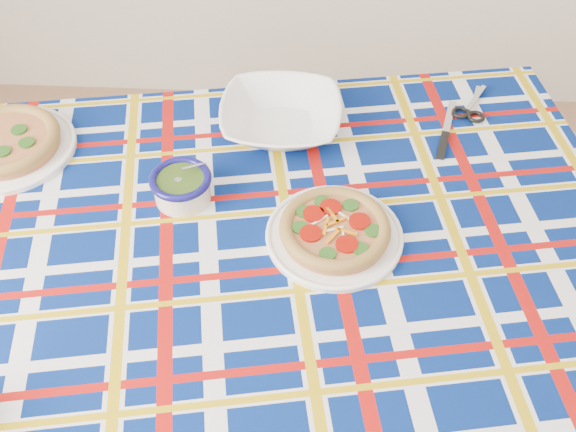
# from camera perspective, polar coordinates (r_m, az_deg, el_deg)

# --- Properties ---
(dining_table) EXTENTS (1.66, 1.20, 0.72)m
(dining_table) POSITION_cam_1_polar(r_m,az_deg,el_deg) (1.34, -3.38, -3.55)
(dining_table) COLOR brown
(dining_table) RESTS_ON floor
(tablecloth) EXTENTS (1.70, 1.23, 0.10)m
(tablecloth) POSITION_cam_1_polar(r_m,az_deg,el_deg) (1.32, -3.43, -2.91)
(tablecloth) COLOR navy
(tablecloth) RESTS_ON dining_table
(main_focaccia_plate) EXTENTS (0.33, 0.33, 0.05)m
(main_focaccia_plate) POSITION_cam_1_polar(r_m,az_deg,el_deg) (1.25, 4.18, -1.16)
(main_focaccia_plate) COLOR #B0693E
(main_focaccia_plate) RESTS_ON tablecloth
(pesto_bowl) EXTENTS (0.15, 0.15, 0.08)m
(pesto_bowl) POSITION_cam_1_polar(r_m,az_deg,el_deg) (1.33, -9.46, 2.75)
(pesto_bowl) COLOR #21390F
(pesto_bowl) RESTS_ON tablecloth
(serving_bowl) EXTENTS (0.28, 0.28, 0.07)m
(serving_bowl) POSITION_cam_1_polar(r_m,az_deg,el_deg) (1.49, -0.63, 8.75)
(serving_bowl) COLOR white
(serving_bowl) RESTS_ON tablecloth
(second_focaccia_plate) EXTENTS (0.37, 0.37, 0.06)m
(second_focaccia_plate) POSITION_cam_1_polar(r_m,az_deg,el_deg) (1.56, -23.76, 6.09)
(second_focaccia_plate) COLOR #B0693E
(second_focaccia_plate) RESTS_ON tablecloth
(table_knife) EXTENTS (0.08, 0.23, 0.01)m
(table_knife) POSITION_cam_1_polar(r_m,az_deg,el_deg) (1.58, 14.10, 8.41)
(table_knife) COLOR silver
(table_knife) RESTS_ON tablecloth
(kitchen_scissors) EXTENTS (0.14, 0.19, 0.01)m
(kitchen_scissors) POSITION_cam_1_polar(r_m,az_deg,el_deg) (1.65, 16.34, 9.99)
(kitchen_scissors) COLOR silver
(kitchen_scissors) RESTS_ON tablecloth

